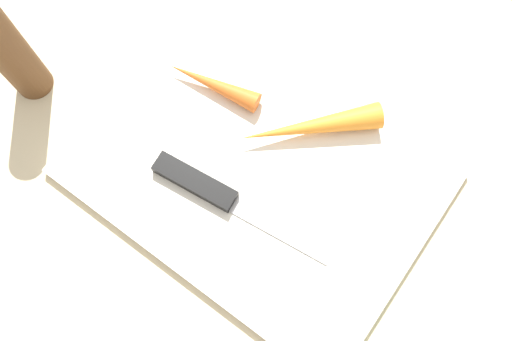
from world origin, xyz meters
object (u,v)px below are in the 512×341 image
(carrot_long, at_px, (310,127))
(carrot_short, at_px, (213,84))
(cutting_board, at_px, (256,172))
(pepper_grinder, at_px, (9,52))
(knife, at_px, (206,188))

(carrot_long, bearing_deg, carrot_short, -36.42)
(cutting_board, distance_m, pepper_grinder, 0.28)
(knife, distance_m, pepper_grinder, 0.24)
(knife, distance_m, carrot_long, 0.12)
(carrot_long, height_order, pepper_grinder, pepper_grinder)
(knife, height_order, carrot_long, carrot_long)
(carrot_long, distance_m, pepper_grinder, 0.31)
(carrot_short, distance_m, pepper_grinder, 0.21)
(carrot_short, bearing_deg, knife, 113.36)
(carrot_long, bearing_deg, pepper_grinder, -21.99)
(knife, xyz_separation_m, carrot_long, (-0.05, -0.11, 0.01))
(pepper_grinder, bearing_deg, cutting_board, -167.42)
(cutting_board, bearing_deg, carrot_long, -106.68)
(knife, xyz_separation_m, pepper_grinder, (0.23, 0.01, 0.05))
(cutting_board, height_order, carrot_short, carrot_short)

